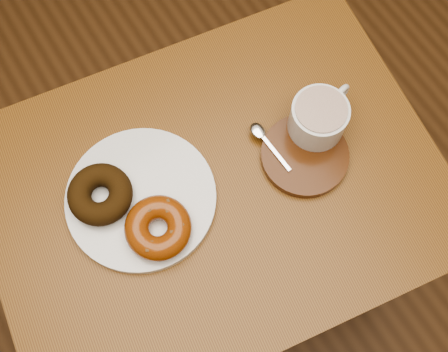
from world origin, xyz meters
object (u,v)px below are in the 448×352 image
saucer (305,155)px  donut_plate (141,198)px  cafe_table (215,206)px  coffee_cup (319,117)px

saucer → donut_plate: bearing=163.5°
cafe_table → donut_plate: donut_plate is taller
saucer → coffee_cup: size_ratio=1.19×
saucer → cafe_table: bearing=166.7°
cafe_table → coffee_cup: (0.21, -0.00, 0.16)m
saucer → coffee_cup: (0.05, 0.03, 0.04)m
saucer → coffee_cup: coffee_cup is taller
cafe_table → saucer: saucer is taller
cafe_table → coffee_cup: size_ratio=6.66×
donut_plate → saucer: size_ratio=1.67×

